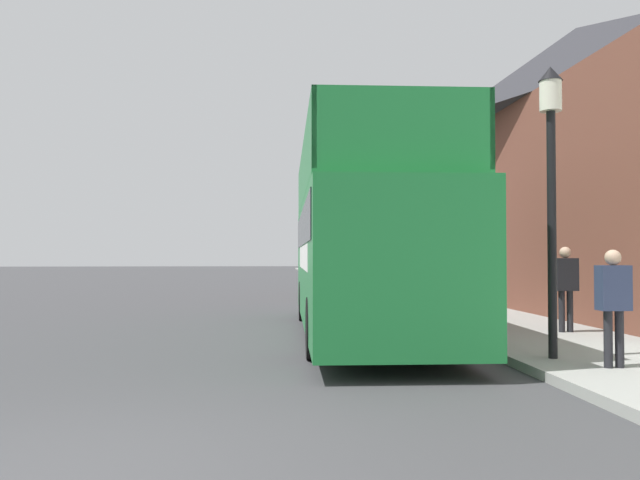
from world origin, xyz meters
The scene contains 9 objects.
ground_plane centered at (0.00, 21.00, 0.00)m, with size 144.00×144.00×0.00m, color #3D3D3F.
sidewalk centered at (6.79, 18.00, 0.07)m, with size 3.28×108.00×0.14m.
brick_terrace_rear centered at (11.43, 14.22, 4.48)m, with size 6.00×16.67×8.96m.
tour_bus centered at (3.52, 8.09, 1.76)m, with size 2.82×10.07×3.93m.
parked_car_ahead_of_bus centered at (4.02, 15.02, 0.70)m, with size 1.97×3.98×1.50m.
pedestrian_second centered at (6.20, 3.26, 1.10)m, with size 0.42×0.23×1.59m.
pedestrian_third centered at (7.44, 7.09, 1.16)m, with size 0.44×0.24×1.69m.
lamp_post_nearest centered at (5.74, 4.07, 3.15)m, with size 0.35×0.35×4.33m.
lamp_post_second centered at (5.51, 11.98, 3.34)m, with size 0.35×0.35×4.64m.
Camera 1 is at (1.52, -4.80, 1.65)m, focal length 35.00 mm.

